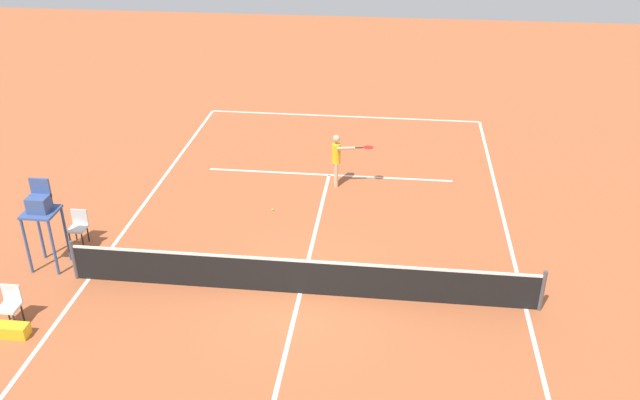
{
  "coord_description": "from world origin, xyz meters",
  "views": [
    {
      "loc": [
        -2.07,
        13.48,
        9.68
      ],
      "look_at": [
        -0.09,
        -3.39,
        0.8
      ],
      "focal_mm": 38.34,
      "sensor_mm": 36.0,
      "label": 1
    }
  ],
  "objects_px": {
    "courtside_chair_mid": "(78,226)",
    "umpire_chair": "(41,211)",
    "tennis_ball": "(273,210)",
    "courtside_chair_near": "(10,304)",
    "player_serving": "(338,156)",
    "equipment_bag": "(11,330)"
  },
  "relations": [
    {
      "from": "courtside_chair_mid",
      "to": "equipment_bag",
      "type": "relative_size",
      "value": 1.25
    },
    {
      "from": "player_serving",
      "to": "courtside_chair_near",
      "type": "distance_m",
      "value": 10.31
    },
    {
      "from": "umpire_chair",
      "to": "equipment_bag",
      "type": "bearing_deg",
      "value": 98.89
    },
    {
      "from": "player_serving",
      "to": "courtside_chair_mid",
      "type": "height_order",
      "value": "player_serving"
    },
    {
      "from": "tennis_ball",
      "to": "equipment_bag",
      "type": "distance_m",
      "value": 7.94
    },
    {
      "from": "umpire_chair",
      "to": "courtside_chair_mid",
      "type": "distance_m",
      "value": 1.61
    },
    {
      "from": "umpire_chair",
      "to": "courtside_chair_near",
      "type": "distance_m",
      "value": 2.62
    },
    {
      "from": "player_serving",
      "to": "umpire_chair",
      "type": "xyz_separation_m",
      "value": [
        6.89,
        5.5,
        0.58
      ]
    },
    {
      "from": "tennis_ball",
      "to": "umpire_chair",
      "type": "bearing_deg",
      "value": 34.9
    },
    {
      "from": "tennis_ball",
      "to": "umpire_chair",
      "type": "relative_size",
      "value": 0.03
    },
    {
      "from": "tennis_ball",
      "to": "courtside_chair_near",
      "type": "xyz_separation_m",
      "value": [
        4.88,
        5.96,
        0.5
      ]
    },
    {
      "from": "courtside_chair_mid",
      "to": "player_serving",
      "type": "bearing_deg",
      "value": -146.9
    },
    {
      "from": "player_serving",
      "to": "umpire_chair",
      "type": "distance_m",
      "value": 8.84
    },
    {
      "from": "courtside_chair_near",
      "to": "equipment_bag",
      "type": "height_order",
      "value": "courtside_chair_near"
    },
    {
      "from": "umpire_chair",
      "to": "courtside_chair_mid",
      "type": "bearing_deg",
      "value": -102.68
    },
    {
      "from": "player_serving",
      "to": "equipment_bag",
      "type": "bearing_deg",
      "value": -49.25
    },
    {
      "from": "umpire_chair",
      "to": "courtside_chair_near",
      "type": "xyz_separation_m",
      "value": [
        -0.25,
        2.38,
        -1.07
      ]
    },
    {
      "from": "courtside_chair_mid",
      "to": "umpire_chair",
      "type": "bearing_deg",
      "value": 77.32
    },
    {
      "from": "courtside_chair_near",
      "to": "equipment_bag",
      "type": "bearing_deg",
      "value": 113.17
    },
    {
      "from": "player_serving",
      "to": "umpire_chair",
      "type": "bearing_deg",
      "value": -62.88
    },
    {
      "from": "player_serving",
      "to": "equipment_bag",
      "type": "height_order",
      "value": "player_serving"
    },
    {
      "from": "tennis_ball",
      "to": "player_serving",
      "type": "bearing_deg",
      "value": -132.52
    }
  ]
}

